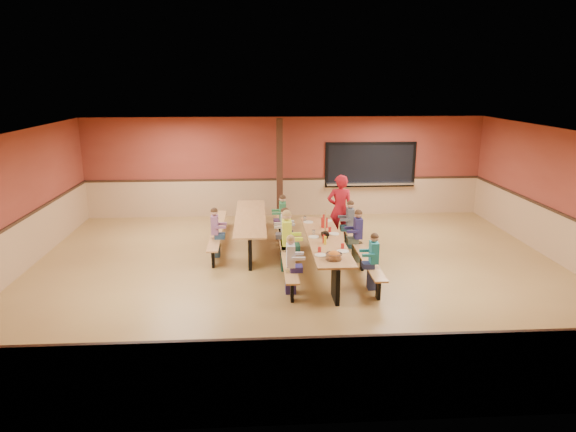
{
  "coord_description": "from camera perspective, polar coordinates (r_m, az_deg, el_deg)",
  "views": [
    {
      "loc": [
        -0.87,
        -10.35,
        4.06
      ],
      "look_at": [
        -0.19,
        0.54,
        1.15
      ],
      "focal_mm": 32.0,
      "sensor_mm": 36.0,
      "label": 1
    }
  ],
  "objects": [
    {
      "name": "cafeteria_table_second",
      "position": [
        12.92,
        -4.18,
        -0.98
      ],
      "size": [
        1.91,
        3.7,
        0.74
      ],
      "color": "#B67F48",
      "rests_on": "ground"
    },
    {
      "name": "seated_child_white_left",
      "position": [
        9.99,
        0.29,
        -5.44
      ],
      "size": [
        0.35,
        0.29,
        1.17
      ],
      "primitive_type": null,
      "color": "silver",
      "rests_on": "ground"
    },
    {
      "name": "cafeteria_table_main",
      "position": [
        11.18,
        4.12,
        -3.54
      ],
      "size": [
        1.91,
        3.7,
        0.74
      ],
      "color": "#B67F48",
      "rests_on": "ground"
    },
    {
      "name": "condiment_ketchup",
      "position": [
        10.78,
        4.0,
        -2.57
      ],
      "size": [
        0.06,
        0.06,
        0.17
      ],
      "primitive_type": "cylinder",
      "color": "#B2140F",
      "rests_on": "cafeteria_table_main"
    },
    {
      "name": "table_paddle",
      "position": [
        11.29,
        4.15,
        -1.49
      ],
      "size": [
        0.16,
        0.16,
        0.56
      ],
      "color": "black",
      "rests_on": "cafeteria_table_main"
    },
    {
      "name": "seated_child_char_right",
      "position": [
        12.75,
        6.89,
        -0.96
      ],
      "size": [
        0.36,
        0.29,
        1.19
      ],
      "primitive_type": null,
      "color": "#4A4E55",
      "rests_on": "ground"
    },
    {
      "name": "seated_child_teal_right",
      "position": [
        10.32,
        9.47,
        -5.03
      ],
      "size": [
        0.34,
        0.28,
        1.15
      ],
      "primitive_type": null,
      "color": "teal",
      "rests_on": "ground"
    },
    {
      "name": "chip_bowl",
      "position": [
        9.82,
        5.12,
        -4.42
      ],
      "size": [
        0.32,
        0.32,
        0.15
      ],
      "primitive_type": null,
      "color": "orange",
      "rests_on": "cafeteria_table_main"
    },
    {
      "name": "ground",
      "position": [
        11.15,
        1.18,
        -6.43
      ],
      "size": [
        12.0,
        12.0,
        0.0
      ],
      "primitive_type": "plane",
      "color": "olive",
      "rests_on": "ground"
    },
    {
      "name": "seated_adult_yellow",
      "position": [
        11.15,
        -0.14,
        -2.78
      ],
      "size": [
        0.43,
        0.35,
        1.33
      ],
      "primitive_type": null,
      "color": "#DFFF34",
      "rests_on": "ground"
    },
    {
      "name": "punch_pitcher",
      "position": [
        11.9,
        4.07,
        -0.76
      ],
      "size": [
        0.16,
        0.16,
        0.22
      ],
      "primitive_type": "cylinder",
      "color": "#B31E17",
      "rests_on": "cafeteria_table_main"
    },
    {
      "name": "seated_child_navy_right",
      "position": [
        11.8,
        7.76,
        -2.23
      ],
      "size": [
        0.37,
        0.3,
        1.21
      ],
      "primitive_type": null,
      "color": "#231E4E",
      "rests_on": "ground"
    },
    {
      "name": "seated_child_grey_left",
      "position": [
        12.22,
        -0.44,
        -1.73
      ],
      "size": [
        0.32,
        0.26,
        1.11
      ],
      "primitive_type": null,
      "color": "silver",
      "rests_on": "ground"
    },
    {
      "name": "room_envelope",
      "position": [
        10.92,
        1.2,
        -3.05
      ],
      "size": [
        12.04,
        10.04,
        3.02
      ],
      "color": "maroon",
      "rests_on": "ground"
    },
    {
      "name": "place_settings",
      "position": [
        11.1,
        4.15,
        -2.22
      ],
      "size": [
        0.65,
        3.3,
        0.11
      ],
      "primitive_type": null,
      "color": "beige",
      "rests_on": "cafeteria_table_main"
    },
    {
      "name": "condiment_mustard",
      "position": [
        10.69,
        4.14,
        -2.72
      ],
      "size": [
        0.06,
        0.06,
        0.17
      ],
      "primitive_type": "cylinder",
      "color": "yellow",
      "rests_on": "cafeteria_table_main"
    },
    {
      "name": "kitchen_pass_through",
      "position": [
        15.91,
        9.14,
        5.43
      ],
      "size": [
        2.78,
        0.28,
        1.38
      ],
      "color": "black",
      "rests_on": "ground"
    },
    {
      "name": "seated_child_green_sec",
      "position": [
        13.25,
        -0.6,
        -0.22
      ],
      "size": [
        0.36,
        0.3,
        1.19
      ],
      "primitive_type": null,
      "color": "#35814D",
      "rests_on": "ground"
    },
    {
      "name": "napkin_dispenser",
      "position": [
        11.14,
        4.17,
        -2.1
      ],
      "size": [
        0.1,
        0.14,
        0.13
      ],
      "primitive_type": "cube",
      "color": "black",
      "rests_on": "cafeteria_table_main"
    },
    {
      "name": "structural_post",
      "position": [
        14.98,
        -0.94,
        5.09
      ],
      "size": [
        0.18,
        0.18,
        3.0
      ],
      "primitive_type": "cube",
      "color": "black",
      "rests_on": "ground"
    },
    {
      "name": "seated_child_tan_sec",
      "position": [
        12.05,
        -0.29,
        -1.85
      ],
      "size": [
        0.35,
        0.28,
        1.16
      ],
      "primitive_type": null,
      "color": "#C1B29A",
      "rests_on": "ground"
    },
    {
      "name": "seated_child_purple_sec",
      "position": [
        12.14,
        -8.11,
        -1.86
      ],
      "size": [
        0.35,
        0.29,
        1.17
      ],
      "primitive_type": null,
      "color": "#885580",
      "rests_on": "ground"
    },
    {
      "name": "standing_woman",
      "position": [
        12.97,
        5.78,
        0.72
      ],
      "size": [
        0.65,
        0.43,
        1.78
      ],
      "primitive_type": "imported",
      "rotation": [
        0.0,
        0.0,
        3.15
      ],
      "color": "#AA131F",
      "rests_on": "ground"
    }
  ]
}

